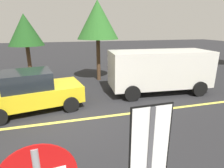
{
  "coord_description": "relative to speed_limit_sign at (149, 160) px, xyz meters",
  "views": [
    {
      "loc": [
        -0.16,
        -6.38,
        3.36
      ],
      "look_at": [
        1.59,
        0.06,
        1.3
      ],
      "focal_mm": 29.59,
      "sensor_mm": 36.0,
      "label": 1
    }
  ],
  "objects": [
    {
      "name": "ground_plane",
      "position": [
        -0.79,
        4.63,
        -1.76
      ],
      "size": [
        80.0,
        80.0,
        0.0
      ],
      "primitive_type": "plane",
      "color": "#262628"
    },
    {
      "name": "lane_marking_centre",
      "position": [
        2.21,
        4.63,
        -1.76
      ],
      "size": [
        28.0,
        0.16,
        0.01
      ],
      "primitive_type": "cube",
      "color": "#E0D14C"
    },
    {
      "name": "speed_limit_sign",
      "position": [
        0.0,
        0.0,
        0.0
      ],
      "size": [
        0.54,
        0.06,
        2.52
      ],
      "color": "#4C4C51",
      "rests_on": "ground_plane"
    },
    {
      "name": "white_van",
      "position": [
        3.92,
        6.76,
        -0.5
      ],
      "size": [
        5.33,
        2.57,
        2.2
      ],
      "color": "silver",
      "rests_on": "ground_plane"
    },
    {
      "name": "car_yellow_near_curb",
      "position": [
        -2.25,
        6.11,
        -0.93
      ],
      "size": [
        4.11,
        2.61,
        1.67
      ],
      "color": "gold",
      "rests_on": "ground_plane"
    },
    {
      "name": "tree_left_verge",
      "position": [
        1.31,
        9.96,
        2.01
      ],
      "size": [
        2.57,
        2.57,
        4.94
      ],
      "color": "#513823",
      "rests_on": "ground_plane"
    },
    {
      "name": "tree_centre_verge",
      "position": [
        -3.09,
        11.46,
        1.41
      ],
      "size": [
        2.21,
        2.21,
        4.19
      ],
      "color": "#513823",
      "rests_on": "ground_plane"
    }
  ]
}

